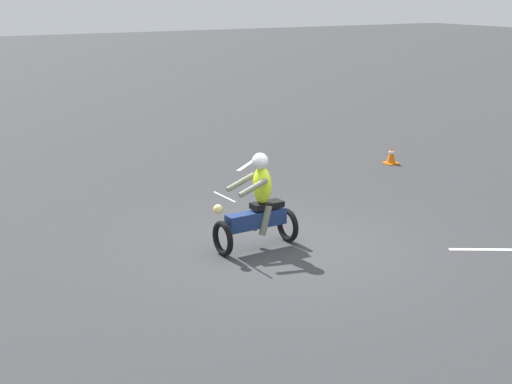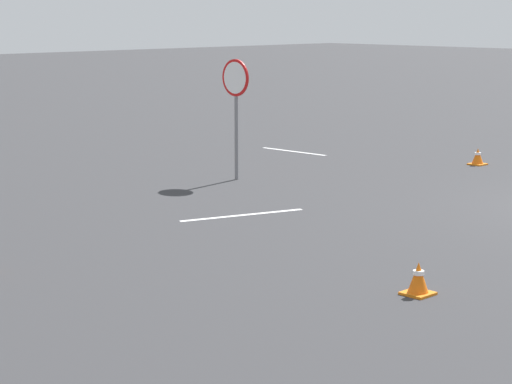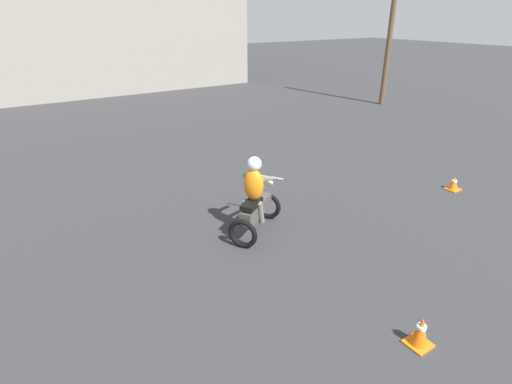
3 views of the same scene
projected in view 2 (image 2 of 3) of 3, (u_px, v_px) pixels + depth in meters
stop_sign at (236, 94)px, 18.85m from camera, size 0.70×0.08×2.30m
traffic_cone_mid_left at (478, 157)px, 20.95m from camera, size 0.32×0.32×0.35m
traffic_cone_far_right at (418, 279)px, 11.36m from camera, size 0.32×0.32×0.38m
lane_stripe_e at (294, 151)px, 22.95m from camera, size 1.90×0.18×0.01m
lane_stripe_n at (243, 215)px, 15.81m from camera, size 0.75×2.06×0.01m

